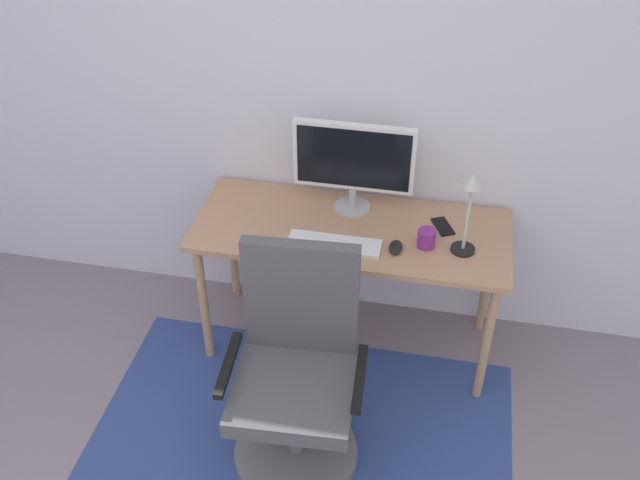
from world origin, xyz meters
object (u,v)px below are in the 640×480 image
(monitor, at_px, (354,160))
(keyboard, at_px, (334,244))
(coffee_cup, at_px, (426,238))
(office_chair, at_px, (297,383))
(desk, at_px, (351,241))
(desk_lamp, at_px, (470,203))
(computer_mouse, at_px, (396,247))
(cell_phone, at_px, (443,226))

(monitor, bearing_deg, keyboard, -96.08)
(keyboard, relative_size, coffee_cup, 4.97)
(office_chair, bearing_deg, coffee_cup, 50.26)
(desk, height_order, office_chair, office_chair)
(desk_lamp, bearing_deg, coffee_cup, 179.81)
(desk, relative_size, monitor, 2.61)
(computer_mouse, distance_m, cell_phone, 0.30)
(desk, relative_size, office_chair, 1.42)
(desk_lamp, bearing_deg, keyboard, -172.22)
(coffee_cup, distance_m, desk_lamp, 0.28)
(coffee_cup, bearing_deg, keyboard, -169.05)
(monitor, relative_size, keyboard, 1.33)
(monitor, distance_m, keyboard, 0.41)
(office_chair, bearing_deg, desk_lamp, 41.63)
(cell_phone, bearing_deg, computer_mouse, -158.33)
(cell_phone, bearing_deg, desk, 166.10)
(keyboard, bearing_deg, office_chair, -95.73)
(office_chair, bearing_deg, desk, 77.71)
(computer_mouse, xyz_separation_m, cell_phone, (0.20, 0.22, -0.01))
(coffee_cup, relative_size, office_chair, 0.08)
(keyboard, xyz_separation_m, office_chair, (-0.06, -0.56, -0.33))
(monitor, bearing_deg, coffee_cup, -31.50)
(cell_phone, bearing_deg, office_chair, -149.68)
(computer_mouse, height_order, coffee_cup, coffee_cup)
(computer_mouse, height_order, office_chair, office_chair)
(keyboard, distance_m, office_chair, 0.65)
(keyboard, xyz_separation_m, coffee_cup, (0.41, 0.08, 0.03))
(cell_phone, height_order, desk_lamp, desk_lamp)
(keyboard, xyz_separation_m, desk_lamp, (0.58, 0.08, 0.25))
(keyboard, height_order, computer_mouse, computer_mouse)
(monitor, bearing_deg, cell_phone, -9.17)
(coffee_cup, relative_size, cell_phone, 0.62)
(coffee_cup, xyz_separation_m, office_chair, (-0.47, -0.64, -0.37))
(coffee_cup, distance_m, office_chair, 0.87)
(desk, height_order, cell_phone, cell_phone)
(monitor, height_order, office_chair, monitor)
(desk, xyz_separation_m, desk_lamp, (0.52, -0.07, 0.34))
(monitor, distance_m, cell_phone, 0.53)
(computer_mouse, relative_size, cell_phone, 0.74)
(monitor, relative_size, office_chair, 0.55)
(desk, relative_size, keyboard, 3.48)
(desk_lamp, bearing_deg, desk, 172.28)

